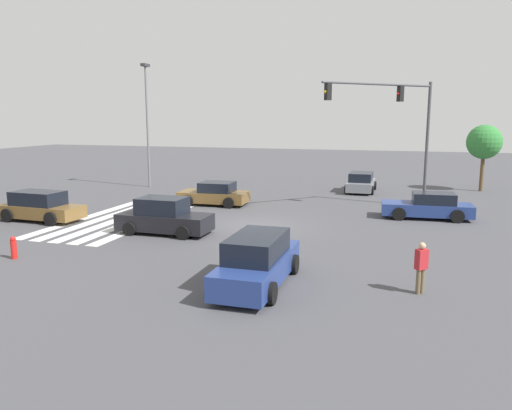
% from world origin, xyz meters
% --- Properties ---
extents(ground_plane, '(115.72, 115.72, 0.00)m').
position_xyz_m(ground_plane, '(0.00, 0.00, 0.00)').
color(ground_plane, '#47474C').
extents(crosswalk_markings, '(11.54, 4.40, 0.01)m').
position_xyz_m(crosswalk_markings, '(0.00, -7.26, 0.00)').
color(crosswalk_markings, silver).
rests_on(crosswalk_markings, ground_plane).
extents(traffic_signal_mast, '(5.47, 5.47, 7.22)m').
position_xyz_m(traffic_signal_mast, '(-6.42, 6.42, 5.20)').
color(traffic_signal_mast, '#47474C').
rests_on(traffic_signal_mast, ground_plane).
extents(car_0, '(1.98, 4.26, 1.65)m').
position_xyz_m(car_0, '(2.75, -3.55, 0.75)').
color(car_0, black).
rests_on(car_0, ground_plane).
extents(car_1, '(2.28, 4.17, 1.39)m').
position_xyz_m(car_1, '(-4.91, -4.11, 0.65)').
color(car_1, brown).
rests_on(car_1, ground_plane).
extents(car_2, '(2.09, 4.46, 1.52)m').
position_xyz_m(car_2, '(2.08, -10.91, 0.73)').
color(car_2, brown).
rests_on(car_2, ground_plane).
extents(car_3, '(4.77, 1.92, 1.65)m').
position_xyz_m(car_3, '(8.36, 2.59, 0.77)').
color(car_3, navy).
rests_on(car_3, ground_plane).
extents(car_4, '(4.16, 1.97, 1.38)m').
position_xyz_m(car_4, '(-12.88, 3.88, 0.66)').
color(car_4, gray).
rests_on(car_4, ground_plane).
extents(car_5, '(2.15, 4.64, 1.37)m').
position_xyz_m(car_5, '(-4.27, 8.11, 0.64)').
color(car_5, navy).
rests_on(car_5, ground_plane).
extents(pedestrian, '(0.41, 0.41, 1.59)m').
position_xyz_m(pedestrian, '(7.68, 7.49, 0.88)').
color(pedestrian, brown).
rests_on(pedestrian, ground_plane).
extents(street_light_pole_a, '(0.80, 0.36, 9.06)m').
position_xyz_m(street_light_pole_a, '(-10.75, -11.71, 5.35)').
color(street_light_pole_a, slate).
rests_on(street_light_pole_a, ground_plane).
extents(tree_corner_a, '(2.41, 2.41, 4.71)m').
position_xyz_m(tree_corner_a, '(-15.68, 12.07, 3.48)').
color(tree_corner_a, brown).
rests_on(tree_corner_a, ground_plane).
extents(fire_hydrant, '(0.22, 0.22, 0.86)m').
position_xyz_m(fire_hydrant, '(8.16, -7.02, 0.43)').
color(fire_hydrant, red).
rests_on(fire_hydrant, ground_plane).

